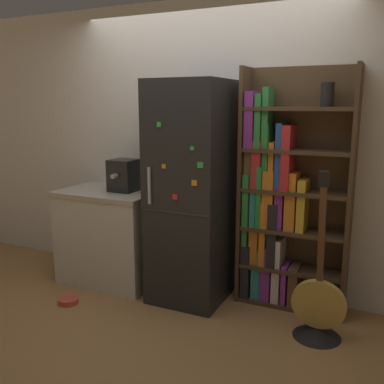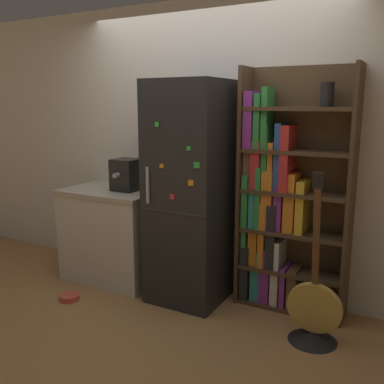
# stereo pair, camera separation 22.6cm
# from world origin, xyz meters

# --- Properties ---
(ground_plane) EXTENTS (16.00, 16.00, 0.00)m
(ground_plane) POSITION_xyz_m (0.00, 0.00, 0.00)
(ground_plane) COLOR #A87542
(wall_back) EXTENTS (8.00, 0.05, 2.60)m
(wall_back) POSITION_xyz_m (0.00, 0.47, 1.30)
(wall_back) COLOR silver
(wall_back) RESTS_ON ground_plane
(refrigerator) EXTENTS (0.62, 0.69, 1.89)m
(refrigerator) POSITION_xyz_m (-0.00, 0.12, 0.95)
(refrigerator) COLOR black
(refrigerator) RESTS_ON ground_plane
(bookshelf) EXTENTS (0.89, 0.30, 1.99)m
(bookshelf) POSITION_xyz_m (0.72, 0.33, 0.89)
(bookshelf) COLOR #4C3823
(bookshelf) RESTS_ON ground_plane
(kitchen_counter) EXTENTS (0.93, 0.66, 0.89)m
(kitchen_counter) POSITION_xyz_m (-0.86, 0.13, 0.45)
(kitchen_counter) COLOR beige
(kitchen_counter) RESTS_ON ground_plane
(espresso_machine) EXTENTS (0.24, 0.29, 0.30)m
(espresso_machine) POSITION_xyz_m (-0.72, 0.15, 1.04)
(espresso_machine) COLOR black
(espresso_machine) RESTS_ON kitchen_counter
(guitar) EXTENTS (0.39, 0.36, 1.26)m
(guitar) POSITION_xyz_m (1.14, -0.13, 0.18)
(guitar) COLOR black
(guitar) RESTS_ON ground_plane
(pet_bowl) EXTENTS (0.18, 0.18, 0.05)m
(pet_bowl) POSITION_xyz_m (-0.90, -0.48, 0.03)
(pet_bowl) COLOR #D84C3F
(pet_bowl) RESTS_ON ground_plane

